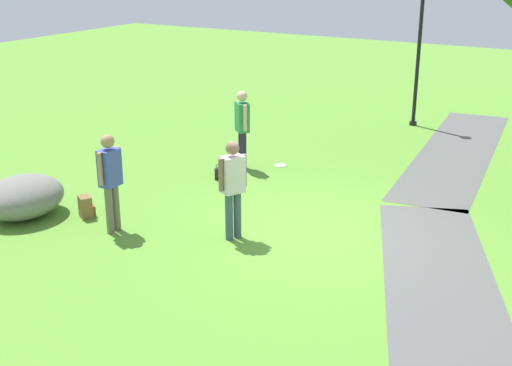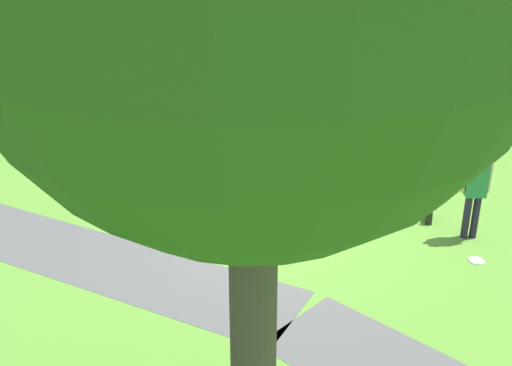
{
  "view_description": "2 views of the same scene",
  "coord_description": "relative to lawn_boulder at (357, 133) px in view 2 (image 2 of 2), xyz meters",
  "views": [
    {
      "loc": [
        9.75,
        4.47,
        4.67
      ],
      "look_at": [
        0.76,
        -0.76,
        0.98
      ],
      "focal_mm": 47.31,
      "sensor_mm": 36.0,
      "label": 1
    },
    {
      "loc": [
        -7.54,
        6.83,
        5.72
      ],
      "look_at": [
        -0.25,
        0.45,
        1.37
      ],
      "focal_mm": 44.87,
      "sensor_mm": 36.0,
      "label": 2
    }
  ],
  "objects": [
    {
      "name": "ground_plane",
      "position": [
        -2.03,
        4.88,
        -0.38
      ],
      "size": [
        48.0,
        48.0,
        0.0
      ],
      "primitive_type": "plane",
      "color": "#589030"
    },
    {
      "name": "footpath_segment_mid",
      "position": [
        -0.35,
        7.61,
        -0.37
      ],
      "size": [
        8.04,
        4.43,
        0.01
      ],
      "color": "#545452",
      "rests_on": "ground"
    },
    {
      "name": "lawn_boulder",
      "position": [
        0.0,
        0.0,
        0.0
      ],
      "size": [
        1.59,
        1.35,
        0.75
      ],
      "color": "slate",
      "rests_on": "ground"
    },
    {
      "name": "woman_with_handbag",
      "position": [
        -4.38,
        1.97,
        0.63
      ],
      "size": [
        0.42,
        0.43,
        1.73
      ],
      "color": "#272035",
      "rests_on": "ground"
    },
    {
      "name": "man_near_boulder",
      "position": [
        -0.29,
        1.87,
        0.63
      ],
      "size": [
        0.52,
        0.25,
        1.73
      ],
      "color": "#65624F",
      "rests_on": "ground"
    },
    {
      "name": "passerby_on_path",
      "position": [
        -1.08,
        3.8,
        0.61
      ],
      "size": [
        0.47,
        0.38,
        1.69
      ],
      "color": "#3B555D",
      "rests_on": "ground"
    },
    {
      "name": "handbag_on_grass",
      "position": [
        -3.52,
        1.99,
        -0.24
      ],
      "size": [
        0.38,
        0.38,
        0.31
      ],
      "color": "black",
      "rests_on": "ground"
    },
    {
      "name": "backpack_by_boulder",
      "position": [
        -0.53,
        1.0,
        -0.18
      ],
      "size": [
        0.35,
        0.34,
        0.4
      ],
      "color": "brown",
      "rests_on": "ground"
    },
    {
      "name": "spare_backpack_on_lawn",
      "position": [
        1.71,
        0.24,
        -0.18
      ],
      "size": [
        0.29,
        0.27,
        0.4
      ],
      "color": "gray",
      "rests_on": "ground"
    },
    {
      "name": "frisbee_on_grass",
      "position": [
        -4.95,
        2.62,
        -0.37
      ],
      "size": [
        0.26,
        0.26,
        0.02
      ],
      "color": "white",
      "rests_on": "ground"
    }
  ]
}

